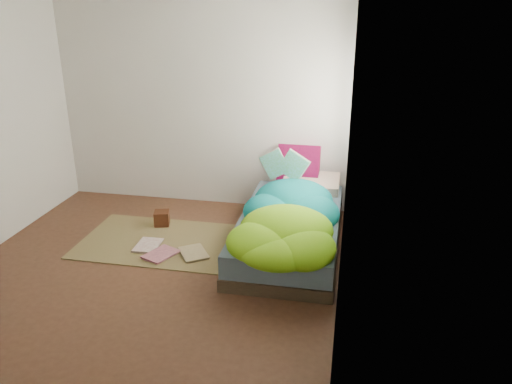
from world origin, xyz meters
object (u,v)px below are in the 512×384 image
open_book (284,156)px  wooden_box (162,218)px  floor_book_b (152,251)px  pillow_magenta (299,166)px  floor_book_a (137,245)px  bed (290,231)px

open_book → wooden_box: (-1.33, -0.27, -0.72)m
wooden_box → floor_book_b: wooden_box is taller
pillow_magenta → floor_book_b: size_ratio=1.47×
pillow_magenta → floor_book_a: 2.03m
pillow_magenta → floor_book_b: bearing=-133.4°
floor_book_b → floor_book_a: bearing=175.9°
bed → floor_book_b: (-1.33, -0.43, -0.14)m
floor_book_a → bed: bearing=10.0°
bed → open_book: size_ratio=4.47×
pillow_magenta → floor_book_a: pillow_magenta is taller
open_book → wooden_box: open_book is taller
open_book → floor_book_a: size_ratio=1.38×
pillow_magenta → bed: bearing=-87.6°
pillow_magenta → open_book: size_ratio=1.08×
floor_book_a → wooden_box: bearing=81.1°
open_book → wooden_box: size_ratio=2.78×
bed → pillow_magenta: pillow_magenta is taller
open_book → bed: bearing=-67.6°
open_book → floor_book_a: 1.80m
floor_book_b → wooden_box: bearing=126.3°
open_book → floor_book_a: (-1.40, -0.81, -0.79)m
wooden_box → floor_book_a: wooden_box is taller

